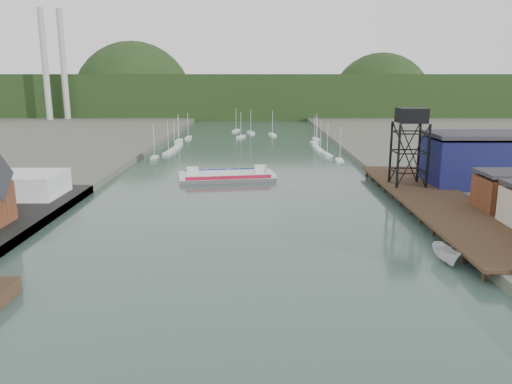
{
  "coord_description": "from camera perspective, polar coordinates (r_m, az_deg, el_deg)",
  "views": [
    {
      "loc": [
        3.26,
        -44.88,
        24.24
      ],
      "look_at": [
        3.16,
        42.93,
        4.0
      ],
      "focal_mm": 35.0,
      "sensor_mm": 36.0,
      "label": 1
    }
  ],
  "objects": [
    {
      "name": "lift_tower",
      "position": [
        108.01,
        17.32,
        7.84
      ],
      "size": [
        6.5,
        6.5,
        16.0
      ],
      "color": "black",
      "rests_on": "east_pier"
    },
    {
      "name": "smokestacks",
      "position": [
        298.18,
        -22.04,
        13.17
      ],
      "size": [
        11.2,
        8.2,
        60.0
      ],
      "color": "#AEADA8",
      "rests_on": "ground"
    },
    {
      "name": "white_shed",
      "position": [
        107.95,
        -25.91,
        0.77
      ],
      "size": [
        18.0,
        12.0,
        4.5
      ],
      "primitive_type": "cube",
      "color": "silver",
      "rests_on": "west_quay"
    },
    {
      "name": "blue_shed",
      "position": [
        116.1,
        23.84,
        3.36
      ],
      "size": [
        20.5,
        14.5,
        11.3
      ],
      "color": "#0C0E38",
      "rests_on": "east_land"
    },
    {
      "name": "distant_hills",
      "position": [
        346.59,
        -1.15,
        10.69
      ],
      "size": [
        500.0,
        120.0,
        80.0
      ],
      "color": "#1C3216",
      "rests_on": "ground"
    },
    {
      "name": "east_pier",
      "position": [
        98.57,
        20.08,
        -0.93
      ],
      "size": [
        14.0,
        70.0,
        2.45
      ],
      "color": "black",
      "rests_on": "ground"
    },
    {
      "name": "chain_ferry",
      "position": [
        120.81,
        -3.35,
        1.84
      ],
      "size": [
        23.99,
        12.7,
        3.29
      ],
      "rotation": [
        0.0,
        0.0,
        0.16
      ],
      "color": "#545457",
      "rests_on": "ground"
    },
    {
      "name": "ground",
      "position": [
        51.12,
        -3.74,
        -15.36
      ],
      "size": [
        600.0,
        600.0,
        0.0
      ],
      "primitive_type": "plane",
      "color": "#2A423B",
      "rests_on": "ground"
    },
    {
      "name": "marina_sailboats",
      "position": [
        184.93,
        -0.93,
        5.56
      ],
      "size": [
        57.71,
        92.65,
        0.9
      ],
      "color": "silver",
      "rests_on": "ground"
    },
    {
      "name": "motorboat",
      "position": [
        71.51,
        20.89,
        -6.71
      ],
      "size": [
        2.76,
        6.33,
        2.39
      ],
      "primitive_type": "imported",
      "rotation": [
        0.0,
        0.0,
        0.07
      ],
      "color": "silver",
      "rests_on": "ground"
    }
  ]
}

